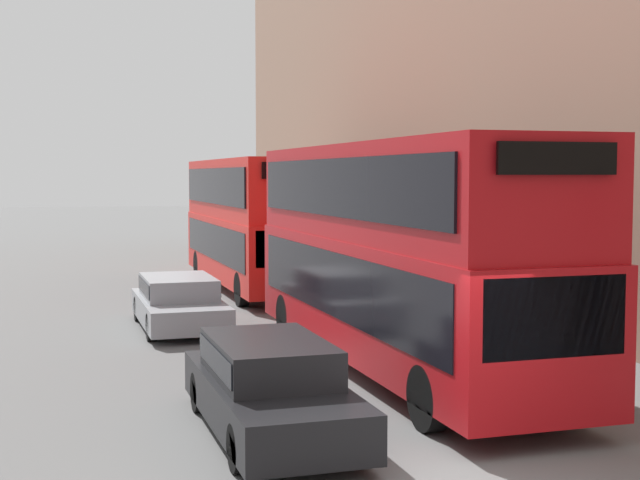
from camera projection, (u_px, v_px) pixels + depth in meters
bus_leading at (397, 246)px, 17.23m from camera, size 2.59×11.31×4.39m
bus_second_in_queue at (251, 218)px, 29.51m from camera, size 2.59×10.72×4.30m
car_dark_sedan at (270, 384)px, 13.07m from camera, size 1.80×4.78×1.39m
car_hatchback at (179, 301)px, 22.03m from camera, size 1.90×4.62×1.29m
pedestrian at (350, 276)px, 26.56m from camera, size 0.36×0.36×1.72m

